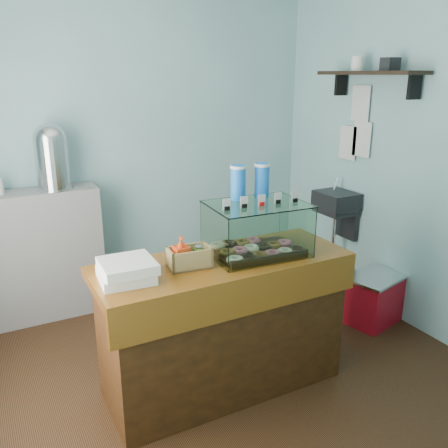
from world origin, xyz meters
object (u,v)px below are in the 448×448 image
counter (224,324)px  display_case (255,227)px  coffee_urn (52,155)px  red_cooler (373,298)px

counter → display_case: bearing=8.4°
coffee_urn → red_cooler: bearing=-31.6°
display_case → coffee_urn: 1.83m
coffee_urn → red_cooler: (2.23, -1.38, -1.17)m
coffee_urn → counter: bearing=-65.1°
display_case → coffee_urn: (-0.97, 1.52, 0.31)m
display_case → counter: bearing=-168.0°
counter → coffee_urn: coffee_urn is taller
coffee_urn → display_case: bearing=-57.6°
display_case → coffee_urn: bearing=126.0°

